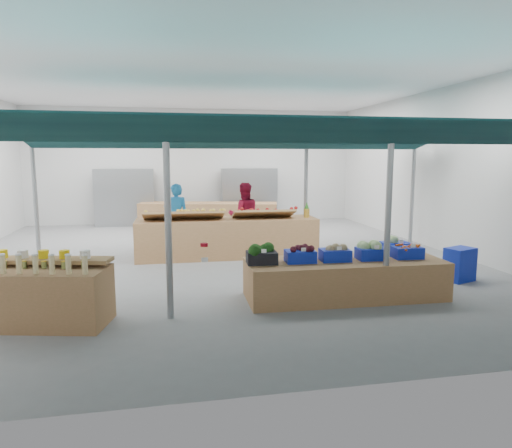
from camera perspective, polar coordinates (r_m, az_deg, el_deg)
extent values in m
plane|color=gray|center=(11.08, -5.59, -4.33)|extent=(13.00, 13.00, 0.00)
plane|color=silver|center=(10.96, -5.91, 17.63)|extent=(13.00, 13.00, 0.00)
plane|color=silver|center=(17.30, -7.75, 7.18)|extent=(12.00, 0.00, 12.00)
plane|color=silver|center=(12.84, 22.15, 6.29)|extent=(0.00, 13.00, 13.00)
cylinder|color=gray|center=(11.70, -25.87, 2.99)|extent=(0.10, 0.10, 3.00)
cylinder|color=gray|center=(6.83, -10.94, 0.46)|extent=(0.10, 0.10, 3.00)
cylinder|color=gray|center=(11.31, -11.00, 3.51)|extent=(0.10, 0.10, 3.00)
cylinder|color=gray|center=(7.67, 16.20, 1.13)|extent=(0.10, 0.10, 3.00)
cylinder|color=gray|center=(11.83, 6.24, 3.82)|extent=(0.10, 0.10, 3.00)
cylinder|color=gray|center=(13.04, 18.96, 3.83)|extent=(0.10, 0.10, 3.00)
cylinder|color=gray|center=(7.00, 3.53, 11.86)|extent=(10.00, 0.06, 0.06)
cylinder|color=gray|center=(11.41, -2.22, 10.48)|extent=(10.00, 0.06, 0.06)
cube|color=#0B282E|center=(6.37, 5.01, 11.57)|extent=(9.50, 1.28, 0.30)
cube|color=#0B282E|center=(7.63, 2.28, 11.04)|extent=(9.50, 1.28, 0.30)
cube|color=#0B282E|center=(10.77, -1.68, 10.24)|extent=(9.50, 1.28, 0.30)
cube|color=#0B282E|center=(12.05, -2.70, 10.03)|extent=(9.50, 1.28, 0.30)
cube|color=#B23F33|center=(16.90, -16.08, 3.17)|extent=(2.00, 0.50, 2.00)
cube|color=#B23F33|center=(17.09, -0.86, 3.55)|extent=(2.00, 0.50, 2.00)
cube|color=olive|center=(7.35, -25.21, -8.28)|extent=(2.01, 1.22, 0.83)
cube|color=#997247|center=(7.46, -24.55, -4.12)|extent=(1.90, 0.76, 0.06)
cube|color=olive|center=(8.10, 11.04, -6.75)|extent=(3.43, 1.21, 0.66)
cube|color=olive|center=(11.20, -3.61, -1.72)|extent=(4.39, 1.09, 0.94)
cube|color=olive|center=(16.03, -5.96, 1.13)|extent=(4.86, 2.00, 0.86)
cube|color=#0F24AA|center=(9.87, 24.10, -4.63)|extent=(0.65, 0.55, 0.66)
imported|color=#1D75BD|center=(12.14, -9.93, 0.89)|extent=(0.64, 0.43, 1.75)
imported|color=maroon|center=(12.30, -1.52, 1.11)|extent=(0.86, 0.67, 1.75)
cube|color=black|center=(7.61, 0.72, -4.23)|extent=(0.52, 0.37, 0.20)
cube|color=white|center=(7.37, 0.99, -3.38)|extent=(0.08, 0.01, 0.06)
cube|color=#0F24AA|center=(7.76, 5.55, -4.03)|extent=(0.52, 0.37, 0.20)
cube|color=white|center=(7.51, 5.97, -3.19)|extent=(0.08, 0.01, 0.06)
cube|color=#0F24AA|center=(7.94, 9.84, -3.83)|extent=(0.52, 0.37, 0.20)
cube|color=white|center=(7.70, 10.38, -3.01)|extent=(0.08, 0.01, 0.06)
cube|color=#0F24AA|center=(8.18, 14.23, -3.61)|extent=(0.52, 0.37, 0.20)
cube|color=white|center=(7.95, 14.88, -2.80)|extent=(0.08, 0.01, 0.06)
cube|color=#0F24AA|center=(8.47, 18.34, -3.38)|extent=(0.52, 0.37, 0.20)
cube|color=white|center=(8.25, 19.07, -2.58)|extent=(0.08, 0.01, 0.06)
sphere|color=brown|center=(7.45, -0.20, -3.41)|extent=(0.09, 0.09, 0.09)
sphere|color=brown|center=(7.41, -0.55, -3.15)|extent=(0.06, 0.06, 0.06)
cylinder|color=#AC0B1A|center=(6.98, -6.50, -2.60)|extent=(0.12, 0.12, 0.05)
cube|color=white|center=(6.97, -6.43, -4.47)|extent=(0.10, 0.01, 0.07)
cube|color=#997247|center=(10.94, -9.01, 1.07)|extent=(1.91, 0.72, 0.26)
cube|color=#997247|center=(11.15, 0.95, 1.31)|extent=(1.51, 0.71, 0.26)
cylinder|color=#8C6019|center=(11.41, 6.35, 1.37)|extent=(0.14, 0.14, 0.22)
cone|color=#26661E|center=(11.39, 6.37, 2.32)|extent=(0.12, 0.12, 0.18)
cube|color=#0F24AA|center=(8.84, 17.05, -2.84)|extent=(0.51, 0.37, 0.20)
cube|color=white|center=(8.62, 17.73, -2.07)|extent=(0.08, 0.01, 0.06)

